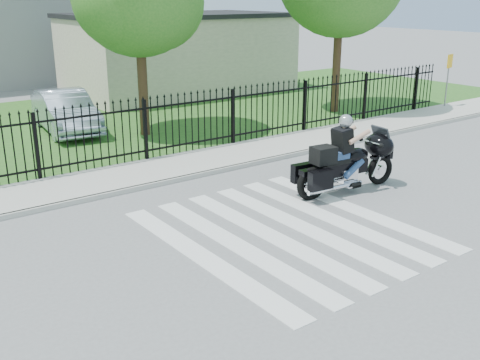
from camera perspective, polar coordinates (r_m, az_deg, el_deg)
ground at (r=11.38m, az=4.71°, el=-5.17°), size 120.00×120.00×0.00m
crosswalk at (r=11.38m, az=4.71°, el=-5.14°), size 5.00×5.50×0.01m
sidewalk at (r=15.23m, az=-7.70°, el=1.12°), size 40.00×2.00×0.12m
curb at (r=14.40m, az=-5.76°, el=0.18°), size 40.00×0.12×0.12m
grass_strip at (r=21.47m, az=-16.85°, el=5.41°), size 40.00×12.00×0.02m
iron_fence at (r=15.87m, az=-9.59°, el=4.88°), size 26.00×0.04×1.80m
building_low at (r=27.73m, az=-6.24°, el=12.49°), size 10.00×6.00×3.50m
building_low_roof at (r=27.60m, az=-6.37°, el=16.31°), size 10.20×6.20×0.20m
motorcycle_rider at (r=13.54m, az=10.65°, el=2.01°), size 2.93×1.09×1.94m
parked_car at (r=20.19m, az=-17.29°, el=6.66°), size 1.94×4.42×1.41m
traffic_sign at (r=24.75m, az=20.45°, el=10.50°), size 0.46×0.13×2.12m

